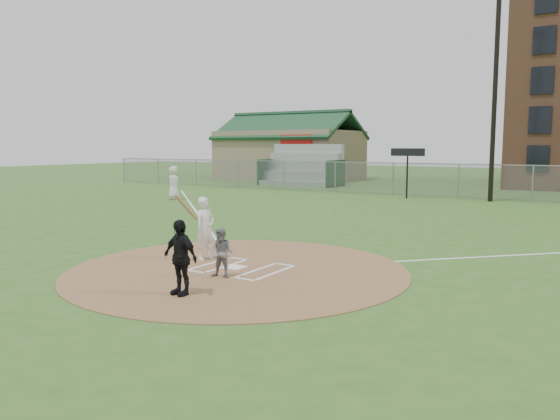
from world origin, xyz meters
The scene contains 14 objects.
ground centered at (0.00, 0.00, 0.00)m, with size 140.00×140.00×0.00m, color #325C1F.
dirt_circle centered at (0.00, 0.00, 0.01)m, with size 8.40×8.40×0.02m, color olive.
home_plate centered at (-0.15, 0.09, 0.04)m, with size 0.46×0.46×0.03m, color white.
foul_line_third centered at (-9.00, 9.00, 0.01)m, with size 0.10×24.00×0.01m, color white.
catcher centered at (0.19, -0.87, 0.60)m, with size 0.56×0.44×1.16m, color gray.
umpire centered at (0.36, -2.48, 0.80)m, with size 0.91×0.38×1.56m, color black.
ondeck_player centered at (-13.67, 12.60, 0.96)m, with size 0.94×0.61×1.92m, color silver.
batters_boxes centered at (0.00, 0.15, 0.03)m, with size 2.08×1.88×0.01m.
batter_at_plate centered at (-1.45, 0.51, 0.87)m, with size 0.78×0.96×1.78m.
outfield_fence centered at (0.00, 22.00, 1.02)m, with size 56.08×0.08×2.03m.
bleachers centered at (-13.00, 26.20, 1.59)m, with size 6.08×3.20×3.20m.
clubhouse centered at (-18.00, 32.99, 2.39)m, with size 12.20×8.71×6.23m.
light_pole centered at (2.00, 21.00, 6.61)m, with size 1.20×0.30×12.22m.
scoreboard_sign centered at (-2.50, 20.20, 2.39)m, with size 2.00×0.10×2.93m.
Camera 1 is at (7.83, -10.73, 3.06)m, focal length 35.00 mm.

